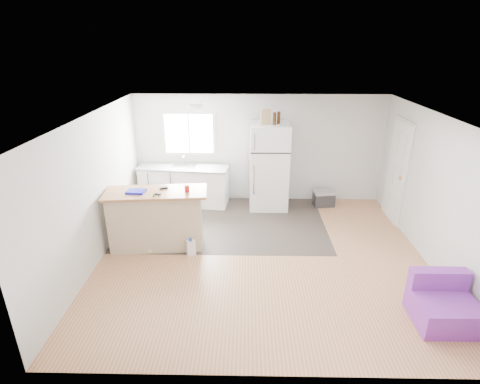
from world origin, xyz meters
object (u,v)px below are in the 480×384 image
purple_seat (443,305)px  bottle_left (275,119)px  cardboard_box (266,117)px  cleaner_jug (191,247)px  refrigerator (269,166)px  cooler (324,198)px  bottle_right (279,118)px  kitchen_cabinets (184,185)px  red_cup (187,188)px  blue_tray (136,191)px  mop (152,240)px  peninsula (156,219)px

purple_seat → bottle_left: bottle_left is taller
cardboard_box → cleaner_jug: bearing=-123.5°
refrigerator → cooler: (1.25, 0.04, -0.75)m
purple_seat → bottle_right: (-1.95, 3.62, 1.75)m
kitchen_cabinets → bottle_left: bottle_left is taller
purple_seat → red_cup: (-3.61, 1.85, 0.90)m
red_cup → cardboard_box: 2.39m
kitchen_cabinets → red_cup: red_cup is taller
red_cup → bottle_left: 2.46m
red_cup → blue_tray: 0.86m
refrigerator → mop: (-2.12, -2.00, -0.70)m
refrigerator → cooler: 1.46m
cleaner_jug → blue_tray: (-0.92, 0.23, 0.94)m
cooler → mop: 3.94m
cardboard_box → red_cup: bearing=-128.8°
cooler → purple_seat: size_ratio=0.65×
cooler → purple_seat: bearing=-83.7°
red_cup → bottle_left: (1.57, 1.68, 0.86)m
cardboard_box → bottle_right: size_ratio=1.20×
refrigerator → mop: bearing=-137.3°
red_cup → cardboard_box: bearing=51.2°
peninsula → purple_seat: 4.58m
cleaner_jug → kitchen_cabinets: bearing=77.4°
cardboard_box → bottle_left: 0.18m
kitchen_cabinets → refrigerator: (1.87, -0.09, 0.48)m
cardboard_box → bottle_left: (0.18, -0.05, -0.02)m
peninsula → mop: (-0.06, -0.20, -0.31)m
bottle_right → kitchen_cabinets: bearing=176.7°
cleaner_jug → mop: mop is taller
kitchen_cabinets → mop: size_ratio=1.80×
kitchen_cabinets → cardboard_box: size_ratio=6.77×
cleaner_jug → bottle_left: 3.09m
purple_seat → bottle_left: (-2.04, 3.53, 1.75)m
cooler → bottle_right: size_ratio=1.98×
mop → blue_tray: bearing=124.7°
purple_seat → cardboard_box: size_ratio=2.54×
mop → blue_tray: 0.89m
refrigerator → bottle_right: bottle_right is taller
cooler → bottle_left: 2.16m
kitchen_cabinets → cleaner_jug: kitchen_cabinets is taller
kitchen_cabinets → mop: (-0.25, -2.09, -0.22)m
blue_tray → bottle_right: bottle_right is taller
cleaner_jug → bottle_right: 3.19m
blue_tray → bottle_left: (2.43, 1.74, 0.90)m
cooler → cardboard_box: (-1.35, -0.11, 1.83)m
kitchen_cabinets → red_cup: (0.38, -1.89, 0.68)m
red_cup → bottle_left: size_ratio=0.48×
mop → bottle_right: bottle_right is taller
cardboard_box → bottle_left: cardboard_box is taller
peninsula → blue_tray: bearing=-174.4°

